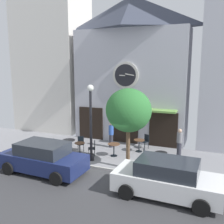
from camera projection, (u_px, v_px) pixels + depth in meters
name	position (u px, v px, depth m)	size (l,w,h in m)	color
ground_plane	(101.00, 175.00, 12.60)	(25.22, 11.23, 0.13)	gray
clock_building	(131.00, 67.00, 18.08)	(7.87, 3.60, 9.92)	#B2B2BC
neighbor_building_left	(53.00, 62.00, 21.27)	(5.47, 3.77, 11.04)	silver
street_lamp	(91.00, 123.00, 14.17)	(0.36, 0.36, 4.26)	black
street_tree	(128.00, 111.00, 12.91)	(2.33, 2.10, 4.18)	brown
cafe_table_center_right	(69.00, 143.00, 15.92)	(0.78, 0.78, 0.75)	black
cafe_table_rightmost	(80.00, 147.00, 15.29)	(0.61, 0.61, 0.76)	black
cafe_table_center	(114.00, 147.00, 15.15)	(0.72, 0.72, 0.75)	black
cafe_table_near_door	(139.00, 143.00, 15.92)	(0.67, 0.67, 0.76)	black
cafe_table_near_curb	(161.00, 156.00, 13.72)	(0.67, 0.67, 0.73)	black
cafe_chair_under_awning	(146.00, 140.00, 16.58)	(0.54, 0.54, 0.90)	black
cafe_chair_near_tree	(56.00, 145.00, 15.67)	(0.56, 0.56, 0.90)	black
cafe_chair_left_end	(81.00, 142.00, 16.13)	(0.54, 0.54, 0.90)	black
cafe_chair_facing_street	(146.00, 156.00, 13.71)	(0.51, 0.51, 0.90)	black
cafe_chair_by_entrance	(93.00, 147.00, 15.20)	(0.54, 0.54, 0.90)	black
pedestrian_grey	(179.00, 142.00, 15.00)	(0.38, 0.38, 1.67)	#2D2D38
pedestrian_blue	(111.00, 134.00, 16.72)	(0.34, 0.34, 1.67)	#2D2D38
parked_car_navy	(43.00, 158.00, 12.78)	(4.35, 2.13, 1.55)	navy
parked_car_white	(167.00, 179.00, 10.44)	(4.35, 2.13, 1.55)	white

